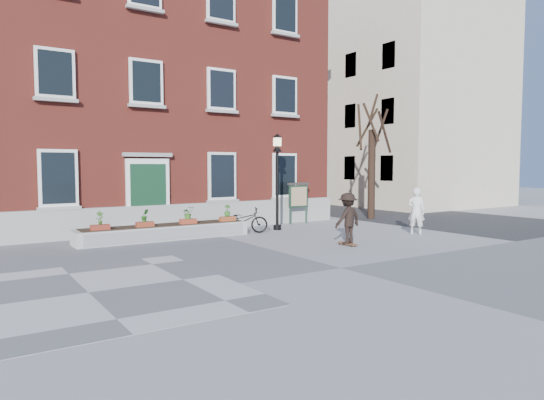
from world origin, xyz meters
TOP-DOWN VIEW (x-y plane):
  - ground at (0.00, 0.00)m, footprint 100.00×100.00m
  - checker_patch at (-6.00, 1.00)m, footprint 6.00×6.00m
  - bicycle at (1.13, 7.01)m, footprint 2.02×1.39m
  - parked_car at (10.20, 17.44)m, footprint 1.46×4.01m
  - bystander at (6.51, 3.10)m, footprint 0.70×0.78m
  - brick_building at (-2.00, 13.98)m, footprint 18.40×10.85m
  - planter_assembly at (-1.99, 7.18)m, footprint 6.20×1.12m
  - bare_tree at (9.01, 8.01)m, footprint 1.83×1.83m
  - side_street at (17.99, 19.78)m, footprint 15.20×36.00m
  - lamp_post at (2.82, 7.14)m, footprint 0.40×0.40m
  - notice_board at (4.77, 8.34)m, footprint 1.10×0.16m
  - skateboarder at (2.55, 2.58)m, footprint 1.15×0.78m

SIDE VIEW (x-z plane):
  - ground at x=0.00m, z-range 0.00..0.00m
  - checker_patch at x=-6.00m, z-range 0.00..0.01m
  - planter_assembly at x=-1.99m, z-range -0.27..0.88m
  - bicycle at x=1.13m, z-range 0.00..1.01m
  - parked_car at x=10.20m, z-range 0.00..1.31m
  - bystander at x=6.51m, z-range 0.00..1.80m
  - skateboarder at x=2.55m, z-range 0.03..1.78m
  - notice_board at x=4.77m, z-range 0.33..2.20m
  - lamp_post at x=2.82m, z-range 0.57..4.50m
  - bare_tree at x=9.01m, z-range -0.29..5.87m
  - brick_building at x=-2.00m, z-range 0.00..12.60m
  - side_street at x=17.99m, z-range -0.23..14.27m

